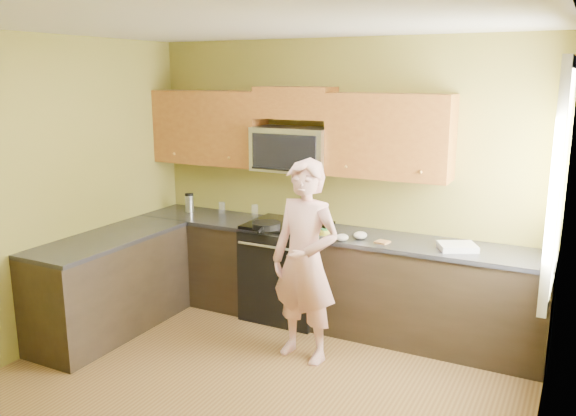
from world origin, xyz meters
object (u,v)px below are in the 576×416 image
Objects in this scene: woman at (305,262)px; butter_tub at (325,234)px; stove at (287,270)px; travel_mug at (190,212)px; microwave at (293,171)px; frying_pan at (266,228)px.

woman is 0.63m from butter_tub.
butter_tub reaches higher than stove.
microwave is at bearing 2.01° from travel_mug.
stove is 1.25× the size of microwave.
microwave is 1.34m from travel_mug.
stove is 0.98m from microwave.
travel_mug reaches higher than stove.
butter_tub is 0.65× the size of travel_mug.
stove is at bearing 56.03° from frying_pan.
microwave is 0.73m from butter_tub.
stove is 0.56× the size of woman.
woman is at bearing -81.51° from butter_tub.
woman is at bearing -57.61° from microwave.
microwave is 0.63m from frying_pan.
microwave is at bearing 90.00° from stove.
travel_mug reaches higher than frying_pan.
stove is 1.31m from travel_mug.
butter_tub is at bearing -6.30° from travel_mug.
butter_tub is (0.45, -0.10, 0.45)m from stove.
butter_tub is (0.54, 0.15, -0.03)m from frying_pan.
frying_pan is 0.56m from butter_tub.
frying_pan is (-0.09, -0.26, 0.47)m from stove.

